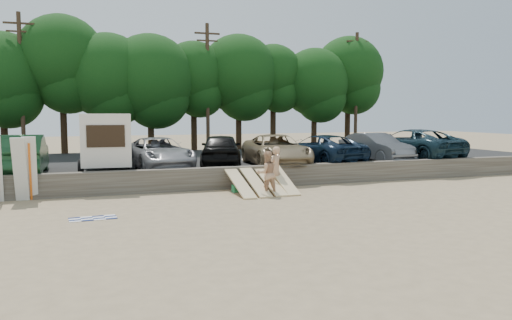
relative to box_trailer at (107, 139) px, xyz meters
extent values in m
plane|color=tan|center=(5.41, -5.78, -2.22)|extent=(120.00, 120.00, 0.00)
cube|color=#6B6356|center=(5.41, -2.78, -1.72)|extent=(44.00, 0.50, 1.00)
cube|color=#282828|center=(5.41, 4.72, -1.87)|extent=(44.00, 14.50, 0.70)
cylinder|color=#382616|center=(-5.88, 11.82, 0.21)|extent=(0.44, 0.44, 3.45)
sphere|color=#1C4A15|center=(-5.88, 11.82, 3.58)|extent=(5.84, 5.84, 5.84)
cylinder|color=#382616|center=(-2.23, 11.82, 0.64)|extent=(0.44, 0.44, 4.31)
sphere|color=#1C4A15|center=(-2.23, 11.82, 4.84)|extent=(5.91, 5.91, 5.91)
cylinder|color=#382616|center=(0.71, 11.39, 0.26)|extent=(0.44, 0.44, 3.55)
sphere|color=#1C4A15|center=(0.71, 11.39, 3.73)|extent=(5.87, 5.87, 5.87)
cylinder|color=#382616|center=(3.53, 11.26, 0.22)|extent=(0.44, 0.44, 3.48)
sphere|color=#1C4A15|center=(3.53, 11.26, 3.62)|extent=(6.23, 6.23, 6.23)
cylinder|color=#382616|center=(6.75, 11.82, 0.35)|extent=(0.44, 0.44, 3.73)
sphere|color=#1C4A15|center=(6.75, 11.82, 4.00)|extent=(4.93, 4.93, 4.93)
cylinder|color=#382616|center=(10.21, 11.82, 0.40)|extent=(0.44, 0.44, 3.83)
sphere|color=#1C4A15|center=(10.21, 11.82, 4.15)|extent=(5.96, 5.96, 5.96)
cylinder|color=#382616|center=(13.02, 11.82, 0.44)|extent=(0.44, 0.44, 3.91)
sphere|color=#1C4A15|center=(13.02, 11.82, 4.26)|extent=(4.52, 4.52, 4.52)
cylinder|color=#382616|center=(16.29, 11.28, 0.23)|extent=(0.44, 0.44, 3.49)
sphere|color=#1C4A15|center=(16.29, 11.28, 3.63)|extent=(5.33, 5.33, 5.33)
cylinder|color=#382616|center=(19.60, 11.82, 0.56)|extent=(0.44, 0.44, 4.16)
sphere|color=#1C4A15|center=(19.60, 11.82, 4.63)|extent=(5.64, 5.64, 5.64)
cylinder|color=#473321|center=(-4.59, 10.22, 2.98)|extent=(0.26, 0.26, 9.00)
cube|color=#473321|center=(-4.59, 10.22, 6.78)|extent=(1.80, 0.12, 0.12)
cube|color=#473321|center=(-4.59, 10.22, 6.28)|extent=(1.50, 0.10, 0.10)
cylinder|color=#473321|center=(7.41, 10.22, 2.98)|extent=(0.26, 0.26, 9.00)
cube|color=#473321|center=(7.41, 10.22, 6.78)|extent=(1.80, 0.12, 0.12)
cube|color=#473321|center=(7.41, 10.22, 6.28)|extent=(1.50, 0.10, 0.10)
cylinder|color=#473321|center=(19.41, 10.22, 2.98)|extent=(0.26, 0.26, 9.00)
cube|color=#473321|center=(19.41, 10.22, 6.78)|extent=(1.80, 0.12, 0.12)
cube|color=#473321|center=(19.41, 10.22, 6.28)|extent=(1.50, 0.10, 0.10)
cube|color=silver|center=(0.00, 0.01, 0.02)|extent=(2.44, 4.40, 2.34)
cube|color=black|center=(-0.16, -2.13, 0.23)|extent=(1.59, 0.16, 0.96)
cylinder|color=black|center=(-1.22, -1.28, -1.17)|extent=(0.27, 0.71, 0.70)
cylinder|color=black|center=(1.01, -1.46, -1.17)|extent=(0.27, 0.71, 0.70)
cylinder|color=black|center=(-1.00, 1.47, -1.17)|extent=(0.27, 0.71, 0.70)
cylinder|color=black|center=(1.22, 1.30, -1.17)|extent=(0.27, 0.71, 0.70)
imported|color=#13351C|center=(-3.67, -0.13, -0.62)|extent=(1.92, 5.43, 1.79)
imported|color=gray|center=(2.41, 0.23, -0.75)|extent=(3.26, 5.83, 1.54)
imported|color=black|center=(5.63, 0.30, -0.66)|extent=(3.33, 5.37, 1.71)
imported|color=#95805E|center=(8.43, -0.36, -0.71)|extent=(3.27, 6.06, 1.62)
imported|color=black|center=(11.16, -0.13, -0.73)|extent=(3.49, 5.98, 1.56)
imported|color=#55585B|center=(14.58, -0.16, -0.71)|extent=(2.29, 5.06, 1.61)
imported|color=#132934|center=(17.27, 0.27, -0.62)|extent=(4.01, 6.87, 1.80)
cube|color=silver|center=(-3.43, -3.39, -0.96)|extent=(0.55, 0.78, 2.52)
cube|color=silver|center=(-3.09, -3.26, -0.94)|extent=(0.53, 0.67, 2.55)
cube|color=beige|center=(5.15, -4.45, -1.75)|extent=(0.56, 2.89, 0.94)
cube|color=beige|center=(5.85, -4.39, -1.73)|extent=(0.56, 2.88, 0.98)
cube|color=beige|center=(6.57, -4.28, -1.74)|extent=(0.56, 2.89, 0.95)
cube|color=beige|center=(7.14, -4.32, -1.63)|extent=(0.56, 2.81, 1.17)
imported|color=tan|center=(6.93, -4.00, -1.24)|extent=(0.85, 0.76, 1.96)
imported|color=tan|center=(6.10, -5.15, -1.29)|extent=(0.91, 0.72, 1.86)
cube|color=#24844B|center=(5.18, -3.91, -2.06)|extent=(0.41, 0.34, 0.32)
cube|color=#C24516|center=(5.62, -3.38, -2.11)|extent=(0.37, 0.33, 0.22)
plane|color=white|center=(-0.89, -7.54, -2.21)|extent=(1.60, 1.60, 0.00)
camera|label=1|loc=(-1.19, -24.47, 1.23)|focal=35.00mm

